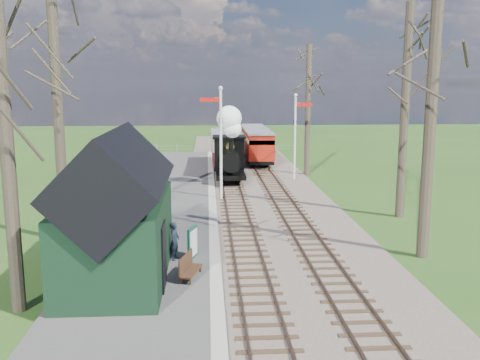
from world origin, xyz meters
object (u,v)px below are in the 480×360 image
object	(u,v)px
locomotive	(230,149)
sign_board	(193,243)
station_shed	(117,215)
semaphore_near	(220,135)
red_carriage_a	(259,147)
person	(175,241)
red_carriage_b	(253,139)
coach	(226,147)
semaphore_far	(296,130)
bench	(188,267)

from	to	relation	value
locomotive	sign_board	size ratio (longest dim) A/B	4.26
station_shed	sign_board	distance (m)	3.26
semaphore_near	sign_board	bearing A→B (deg)	-96.82
red_carriage_a	sign_board	size ratio (longest dim) A/B	4.44
red_carriage_a	person	xyz separation A→B (m)	(-5.22, -23.24, -0.60)
red_carriage_b	coach	bearing A→B (deg)	-110.24
semaphore_far	sign_board	bearing A→B (deg)	-111.40
locomotive	person	distance (m)	15.89
semaphore_near	person	size ratio (longest dim) A/B	4.56
station_shed	person	size ratio (longest dim) A/B	4.62
red_carriage_a	bench	xyz separation A→B (m)	(-4.69, -25.06, -0.92)
semaphore_near	sign_board	size ratio (longest dim) A/B	5.47
red_carriage_b	sign_board	world-z (taller)	red_carriage_b
station_shed	locomotive	distance (m)	17.79
locomotive	coach	size ratio (longest dim) A/B	0.62
semaphore_far	locomotive	xyz separation A→B (m)	(-4.39, -0.74, -1.13)
locomotive	sign_board	bearing A→B (deg)	-97.28
semaphore_far	coach	distance (m)	7.11
locomotive	bench	distance (m)	17.64
station_shed	semaphore_far	bearing A→B (deg)	64.28
sign_board	bench	world-z (taller)	sign_board
semaphore_near	bench	xyz separation A→B (m)	(-1.32, -12.18, -3.06)
semaphore_far	person	distance (m)	17.96
locomotive	person	world-z (taller)	locomotive
coach	red_carriage_b	size ratio (longest dim) A/B	1.53
semaphore_far	bench	xyz separation A→B (m)	(-6.47, -18.18, -2.79)
locomotive	sign_board	world-z (taller)	locomotive
bench	sign_board	bearing A→B (deg)	87.10
station_shed	bench	distance (m)	2.79
sign_board	bench	distance (m)	1.95
coach	red_carriage_a	bearing A→B (deg)	30.84
locomotive	coach	xyz separation A→B (m)	(0.01, 6.07, -0.60)
semaphore_far	person	bearing A→B (deg)	-113.14
sign_board	person	world-z (taller)	person
red_carriage_a	person	world-z (taller)	red_carriage_a
coach	red_carriage_b	xyz separation A→B (m)	(2.60, 7.05, -0.14)
coach	person	bearing A→B (deg)	-96.89
locomotive	semaphore_far	bearing A→B (deg)	9.57
bench	red_carriage_a	bearing A→B (deg)	79.40
semaphore_near	red_carriage_a	bearing A→B (deg)	75.34
red_carriage_b	bench	distance (m)	30.94
red_carriage_b	person	world-z (taller)	red_carriage_b
coach	station_shed	bearing A→B (deg)	-100.44
red_carriage_a	person	bearing A→B (deg)	-102.66
sign_board	person	distance (m)	0.64
station_shed	sign_board	size ratio (longest dim) A/B	5.54
semaphore_far	person	world-z (taller)	semaphore_far
red_carriage_a	coach	bearing A→B (deg)	-149.16
person	locomotive	bearing A→B (deg)	7.57
semaphore_near	coach	xyz separation A→B (m)	(0.77, 11.33, -2.00)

